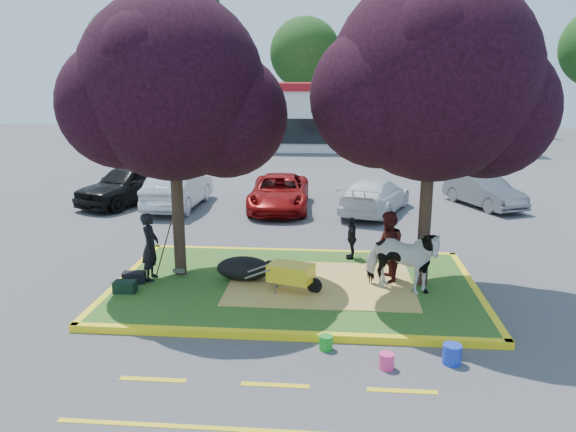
# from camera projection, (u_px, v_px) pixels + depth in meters

# --- Properties ---
(ground) EXTENTS (90.00, 90.00, 0.00)m
(ground) POSITION_uv_depth(u_px,v_px,m) (295.00, 289.00, 13.00)
(ground) COLOR #424244
(ground) RESTS_ON ground
(median_island) EXTENTS (8.00, 5.00, 0.15)m
(median_island) POSITION_uv_depth(u_px,v_px,m) (295.00, 286.00, 12.98)
(median_island) COLOR #27571B
(median_island) RESTS_ON ground
(curb_near) EXTENTS (8.30, 0.16, 0.15)m
(curb_near) POSITION_uv_depth(u_px,v_px,m) (285.00, 336.00, 10.49)
(curb_near) COLOR yellow
(curb_near) RESTS_ON ground
(curb_far) EXTENTS (8.30, 0.16, 0.15)m
(curb_far) POSITION_uv_depth(u_px,v_px,m) (302.00, 252.00, 15.48)
(curb_far) COLOR yellow
(curb_far) RESTS_ON ground
(curb_left) EXTENTS (0.16, 5.30, 0.15)m
(curb_left) POSITION_uv_depth(u_px,v_px,m) (124.00, 281.00, 13.32)
(curb_left) COLOR yellow
(curb_left) RESTS_ON ground
(curb_right) EXTENTS (0.16, 5.30, 0.15)m
(curb_right) POSITION_uv_depth(u_px,v_px,m) (475.00, 292.00, 12.64)
(curb_right) COLOR yellow
(curb_right) RESTS_ON ground
(straw_bedding) EXTENTS (4.20, 3.00, 0.01)m
(straw_bedding) POSITION_uv_depth(u_px,v_px,m) (321.00, 283.00, 12.91)
(straw_bedding) COLOR #DDBE5B
(straw_bedding) RESTS_ON median_island
(tree_purple_left) EXTENTS (5.06, 4.20, 6.51)m
(tree_purple_left) POSITION_uv_depth(u_px,v_px,m) (173.00, 96.00, 12.55)
(tree_purple_left) COLOR black
(tree_purple_left) RESTS_ON median_island
(tree_purple_right) EXTENTS (5.30, 4.40, 6.82)m
(tree_purple_right) POSITION_uv_depth(u_px,v_px,m) (434.00, 87.00, 11.83)
(tree_purple_right) COLOR black
(tree_purple_right) RESTS_ON median_island
(fire_lane_stripe_a) EXTENTS (1.10, 0.12, 0.01)m
(fire_lane_stripe_a) POSITION_uv_depth(u_px,v_px,m) (153.00, 379.00, 9.10)
(fire_lane_stripe_a) COLOR yellow
(fire_lane_stripe_a) RESTS_ON ground
(fire_lane_stripe_b) EXTENTS (1.10, 0.12, 0.01)m
(fire_lane_stripe_b) POSITION_uv_depth(u_px,v_px,m) (275.00, 385.00, 8.94)
(fire_lane_stripe_b) COLOR yellow
(fire_lane_stripe_b) RESTS_ON ground
(fire_lane_stripe_c) EXTENTS (1.10, 0.12, 0.01)m
(fire_lane_stripe_c) POSITION_uv_depth(u_px,v_px,m) (402.00, 391.00, 8.77)
(fire_lane_stripe_c) COLOR yellow
(fire_lane_stripe_c) RESTS_ON ground
(fire_lane_long) EXTENTS (6.00, 0.10, 0.01)m
(fire_lane_long) POSITION_uv_depth(u_px,v_px,m) (266.00, 431.00, 7.78)
(fire_lane_long) COLOR yellow
(fire_lane_long) RESTS_ON ground
(retail_building) EXTENTS (20.40, 8.40, 4.40)m
(retail_building) POSITION_uv_depth(u_px,v_px,m) (353.00, 114.00, 39.35)
(retail_building) COLOR silver
(retail_building) RESTS_ON ground
(treeline) EXTENTS (46.58, 7.80, 14.63)m
(treeline) POSITION_uv_depth(u_px,v_px,m) (343.00, 41.00, 47.40)
(treeline) COLOR black
(treeline) RESTS_ON ground
(cow) EXTENTS (1.92, 1.42, 1.47)m
(cow) POSITION_uv_depth(u_px,v_px,m) (401.00, 260.00, 12.25)
(cow) COLOR white
(cow) RESTS_ON median_island
(calf) EXTENTS (1.46, 1.18, 0.55)m
(calf) POSITION_uv_depth(u_px,v_px,m) (244.00, 268.00, 13.11)
(calf) COLOR black
(calf) RESTS_ON median_island
(handler) EXTENTS (0.41, 0.60, 1.59)m
(handler) POSITION_uv_depth(u_px,v_px,m) (150.00, 246.00, 13.04)
(handler) COLOR black
(handler) RESTS_ON median_island
(visitor_a) EXTENTS (0.72, 0.88, 1.66)m
(visitor_a) POSITION_uv_depth(u_px,v_px,m) (388.00, 247.00, 12.88)
(visitor_a) COLOR #441613
(visitor_a) RESTS_ON median_island
(visitor_b) EXTENTS (0.29, 0.66, 1.11)m
(visitor_b) POSITION_uv_depth(u_px,v_px,m) (352.00, 238.00, 14.61)
(visitor_b) COLOR black
(visitor_b) RESTS_ON median_island
(wheelbarrow) EXTENTS (1.71, 0.84, 0.65)m
(wheelbarrow) POSITION_uv_depth(u_px,v_px,m) (291.00, 273.00, 12.30)
(wheelbarrow) COLOR black
(wheelbarrow) RESTS_ON median_island
(gear_bag_dark) EXTENTS (0.55, 0.35, 0.26)m
(gear_bag_dark) POSITION_uv_depth(u_px,v_px,m) (134.00, 277.00, 12.94)
(gear_bag_dark) COLOR black
(gear_bag_dark) RESTS_ON median_island
(gear_bag_green) EXTENTS (0.48, 0.30, 0.25)m
(gear_bag_green) POSITION_uv_depth(u_px,v_px,m) (125.00, 287.00, 12.38)
(gear_bag_green) COLOR black
(gear_bag_green) RESTS_ON median_island
(bucket_green) EXTENTS (0.33, 0.33, 0.27)m
(bucket_green) POSITION_uv_depth(u_px,v_px,m) (326.00, 343.00, 10.08)
(bucket_green) COLOR #179921
(bucket_green) RESTS_ON ground
(bucket_pink) EXTENTS (0.27, 0.27, 0.27)m
(bucket_pink) POSITION_uv_depth(u_px,v_px,m) (387.00, 361.00, 9.42)
(bucket_pink) COLOR #F6367D
(bucket_pink) RESTS_ON ground
(bucket_blue) EXTENTS (0.38, 0.38, 0.34)m
(bucket_blue) POSITION_uv_depth(u_px,v_px,m) (452.00, 354.00, 9.58)
(bucket_blue) COLOR #1834C0
(bucket_blue) RESTS_ON ground
(car_black) EXTENTS (3.52, 4.85, 1.53)m
(car_black) POSITION_uv_depth(u_px,v_px,m) (129.00, 184.00, 21.63)
(car_black) COLOR black
(car_black) RESTS_ON ground
(car_silver) EXTENTS (1.65, 4.40, 1.44)m
(car_silver) POSITION_uv_depth(u_px,v_px,m) (179.00, 189.00, 20.96)
(car_silver) COLOR #AFB3B7
(car_silver) RESTS_ON ground
(car_red) EXTENTS (2.27, 4.63, 1.27)m
(car_red) POSITION_uv_depth(u_px,v_px,m) (279.00, 192.00, 20.72)
(car_red) COLOR maroon
(car_red) RESTS_ON ground
(car_white) EXTENTS (3.11, 4.67, 1.26)m
(car_white) POSITION_uv_depth(u_px,v_px,m) (375.00, 196.00, 20.19)
(car_white) COLOR white
(car_white) RESTS_ON ground
(car_grey) EXTENTS (2.64, 3.80, 1.19)m
(car_grey) POSITION_uv_depth(u_px,v_px,m) (484.00, 191.00, 21.13)
(car_grey) COLOR #5C5E64
(car_grey) RESTS_ON ground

